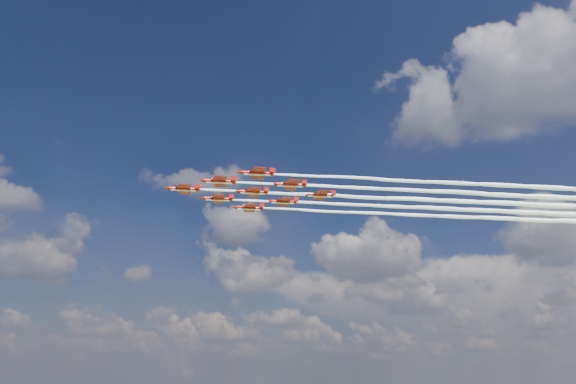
% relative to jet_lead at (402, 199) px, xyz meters
% --- Properties ---
extents(jet_lead, '(90.04, 94.96, 2.45)m').
position_rel_jet_lead_xyz_m(jet_lead, '(0.00, 0.00, 0.00)').
color(jet_lead, '#A10C08').
extents(jet_row2_port, '(90.04, 94.96, 2.45)m').
position_rel_jet_lead_xyz_m(jet_row2_port, '(11.79, 1.79, 0.00)').
color(jet_row2_port, '#A10C08').
extents(jet_row2_starb, '(90.04, 94.96, 2.45)m').
position_rel_jet_lead_xyz_m(jet_row2_starb, '(1.14, 11.87, 0.00)').
color(jet_row2_starb, '#A10C08').
extents(jet_row3_port, '(90.04, 94.96, 2.45)m').
position_rel_jet_lead_xyz_m(jet_row3_port, '(23.57, 3.57, 0.00)').
color(jet_row3_port, '#A10C08').
extents(jet_row3_centre, '(90.04, 94.96, 2.45)m').
position_rel_jet_lead_xyz_m(jet_row3_centre, '(12.93, 13.65, 0.00)').
color(jet_row3_centre, '#A10C08').
extents(jet_row3_starb, '(90.04, 94.96, 2.45)m').
position_rel_jet_lead_xyz_m(jet_row3_starb, '(2.29, 23.73, 0.00)').
color(jet_row3_starb, '#A10C08').
extents(jet_row4_port, '(90.04, 94.96, 2.45)m').
position_rel_jet_lead_xyz_m(jet_row4_port, '(24.72, 15.44, 0.00)').
color(jet_row4_port, '#A10C08').
extents(jet_row4_starb, '(90.04, 94.96, 2.45)m').
position_rel_jet_lead_xyz_m(jet_row4_starb, '(14.08, 25.52, 0.00)').
color(jet_row4_starb, '#A10C08').
extents(jet_tail, '(90.04, 94.96, 2.45)m').
position_rel_jet_lead_xyz_m(jet_tail, '(25.86, 27.31, 0.00)').
color(jet_tail, '#A10C08').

